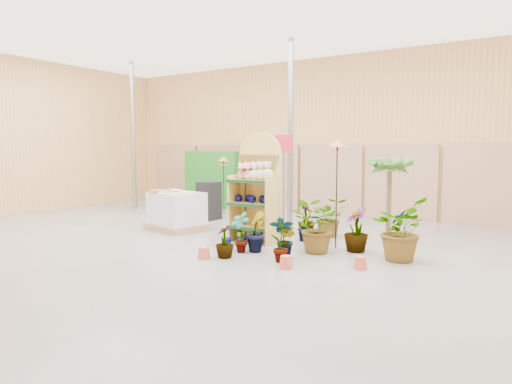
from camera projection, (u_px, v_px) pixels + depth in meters
room at (227, 131)px, 8.85m from camera, size 15.20×12.10×4.70m
display_shelf at (257, 191)px, 9.27m from camera, size 0.97×0.66×2.23m
teddy_bears at (256, 172)px, 9.12m from camera, size 0.83×0.23×0.36m
gazing_balls_shelf at (254, 199)px, 9.16m from camera, size 0.82×0.28×0.16m
gazing_balls_floor at (241, 241)px, 8.96m from camera, size 0.63×0.39×0.15m
pallet_stack at (177, 211)px, 10.55m from camera, size 1.41×1.25×0.92m
charcoal_planters at (206, 203)px, 12.22m from camera, size 0.80×0.50×1.00m
trellis_stock at (212, 179)px, 14.62m from camera, size 2.00×0.30×1.80m
offer_sign at (283, 162)px, 10.59m from camera, size 0.50×0.08×2.20m
bird_table_front at (245, 167)px, 9.26m from camera, size 0.34×0.34×1.63m
bird_table_right at (337, 147)px, 8.51m from camera, size 0.34×0.34×2.05m
bird_table_back at (224, 161)px, 13.19m from camera, size 0.34×0.34×1.66m
palm at (390, 165)px, 9.17m from camera, size 0.70×0.70×1.81m
potted_plant_0 at (240, 232)px, 8.26m from camera, size 0.43×0.33×0.74m
potted_plant_1 at (255, 231)px, 8.33m from camera, size 0.49×0.52×0.74m
potted_plant_2 at (314, 227)px, 8.21m from camera, size 1.05×0.98×0.94m
potted_plant_3 at (356, 230)px, 8.32m from camera, size 0.63×0.63×0.80m
potted_plant_4 at (400, 228)px, 8.67m from camera, size 0.42×0.47×0.74m
potted_plant_5 at (305, 226)px, 9.31m from camera, size 0.28×0.34×0.60m
potted_plant_6 at (330, 217)px, 9.79m from camera, size 0.99×0.96×0.84m
potted_plant_7 at (225, 241)px, 7.86m from camera, size 0.36×0.36×0.58m
potted_plant_8 at (281, 239)px, 7.54m from camera, size 0.49×0.41×0.78m
potted_plant_9 at (286, 240)px, 7.81m from camera, size 0.44×0.40×0.65m
potted_plant_10 at (399, 229)px, 7.67m from camera, size 0.88×1.01×1.07m
potted_plant_11 at (306, 219)px, 10.00m from camera, size 0.51×0.51×0.67m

